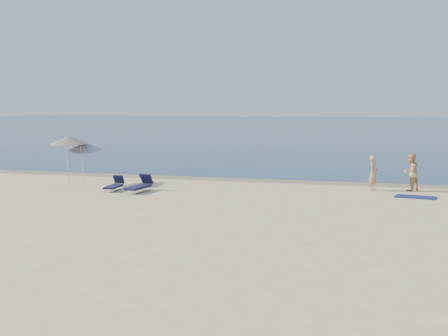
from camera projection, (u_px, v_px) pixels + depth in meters
The scene contains 10 objects.
ground at pixel (177, 320), 10.40m from camera, with size 160.00×160.00×0.00m, color beige.
sea at pixel (356, 126), 106.36m from camera, with size 240.00×160.00×0.01m, color #0C2748.
wet_sand_strip at pixel (304, 182), 29.02m from camera, with size 240.00×1.60×0.00m, color #847254.
person_left at pixel (374, 173), 26.07m from camera, with size 0.60×0.39×1.64m, color tan.
person_right at pixel (411, 172), 25.99m from camera, with size 0.85×0.66×1.74m, color tan.
beach_towel at pixel (415, 197), 24.21m from camera, with size 1.70×0.95×0.03m, color #0F184E.
umbrella_near at pixel (86, 146), 28.50m from camera, with size 2.03×2.05×2.26m.
umbrella_far at pixel (69, 140), 27.92m from camera, with size 1.96×1.99×2.53m.
lounger_left at pixel (114, 185), 26.19m from camera, with size 0.61×1.54×0.66m.
lounger_right at pixel (140, 186), 25.73m from camera, with size 0.77×1.81×0.78m.
Camera 1 is at (3.46, -9.45, 3.97)m, focal length 45.00 mm.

